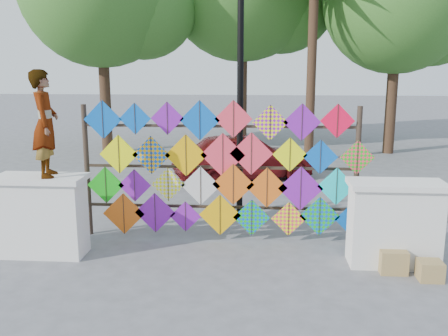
{
  "coord_description": "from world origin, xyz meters",
  "views": [
    {
      "loc": [
        0.69,
        -7.45,
        2.99
      ],
      "look_at": [
        0.1,
        0.6,
        1.28
      ],
      "focal_mm": 40.0,
      "sensor_mm": 36.0,
      "label": 1
    }
  ],
  "objects_px": {
    "kite_rack": "(223,171)",
    "sedan": "(244,156)",
    "vendor_woman": "(45,124)",
    "lamppost": "(240,79)"
  },
  "relations": [
    {
      "from": "kite_rack",
      "to": "sedan",
      "type": "distance_m",
      "value": 4.59
    },
    {
      "from": "vendor_woman",
      "to": "sedan",
      "type": "distance_m",
      "value": 6.33
    },
    {
      "from": "kite_rack",
      "to": "lamppost",
      "type": "xyz_separation_m",
      "value": [
        0.24,
        1.27,
        1.49
      ]
    },
    {
      "from": "sedan",
      "to": "lamppost",
      "type": "height_order",
      "value": "lamppost"
    },
    {
      "from": "kite_rack",
      "to": "sedan",
      "type": "height_order",
      "value": "kite_rack"
    },
    {
      "from": "lamppost",
      "to": "sedan",
      "type": "bearing_deg",
      "value": 90.46
    },
    {
      "from": "kite_rack",
      "to": "vendor_woman",
      "type": "distance_m",
      "value": 2.9
    },
    {
      "from": "sedan",
      "to": "lamppost",
      "type": "xyz_separation_m",
      "value": [
        0.03,
        -3.27,
        2.07
      ]
    },
    {
      "from": "vendor_woman",
      "to": "sedan",
      "type": "xyz_separation_m",
      "value": [
        2.82,
        5.47,
        -1.47
      ]
    },
    {
      "from": "kite_rack",
      "to": "sedan",
      "type": "relative_size",
      "value": 1.35
    }
  ]
}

